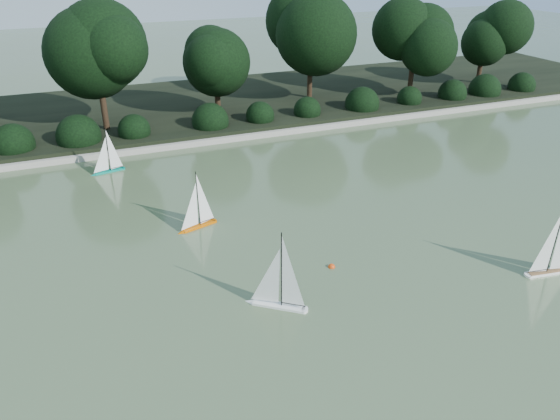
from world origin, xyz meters
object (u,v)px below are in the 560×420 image
(sailboat_white_b, at_px, (554,262))
(sailboat_orange, at_px, (195,219))
(sailboat_white_a, at_px, (274,294))
(race_buoy, at_px, (332,267))
(sailboat_teal, at_px, (106,165))

(sailboat_white_b, distance_m, sailboat_orange, 7.55)
(sailboat_white_a, xyz_separation_m, sailboat_white_b, (5.50, -1.06, -0.01))
(race_buoy, bearing_deg, sailboat_orange, 128.20)
(sailboat_teal, bearing_deg, sailboat_white_b, -49.15)
(sailboat_orange, bearing_deg, race_buoy, -51.80)
(sailboat_white_b, height_order, sailboat_teal, sailboat_white_b)
(sailboat_white_a, relative_size, sailboat_orange, 1.14)
(sailboat_teal, xyz_separation_m, race_buoy, (3.62, -6.92, -0.22))
(sailboat_teal, height_order, race_buoy, sailboat_teal)
(sailboat_white_a, distance_m, race_buoy, 1.76)
(sailboat_teal, bearing_deg, race_buoy, -62.37)
(sailboat_white_a, relative_size, sailboat_white_b, 1.02)
(sailboat_orange, height_order, race_buoy, sailboat_orange)
(sailboat_teal, bearing_deg, sailboat_orange, -70.35)
(sailboat_white_b, bearing_deg, sailboat_teal, 130.85)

